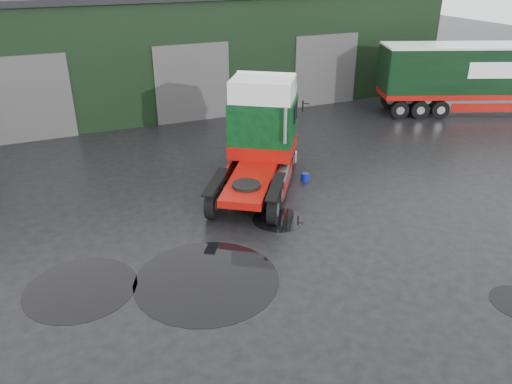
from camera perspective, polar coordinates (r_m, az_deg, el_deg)
ground at (r=14.73m, az=1.84°, el=-7.89°), size 100.00×100.00×0.00m
warehouse at (r=32.30m, az=-10.63°, el=16.38°), size 32.40×12.40×6.30m
hero_tractor at (r=18.04m, az=-0.14°, el=5.74°), size 5.86×6.84×3.99m
lorry_right at (r=30.67m, az=24.45°, el=11.67°), size 14.27×7.66×3.78m
wash_bucket at (r=19.80m, az=5.65°, el=1.73°), size 0.35×0.35×0.30m
tree_back_a at (r=41.20m, az=-25.90°, el=18.58°), size 4.40×4.40×9.50m
tree_back_b at (r=44.05m, az=-3.32°, el=19.91°), size 4.40×4.40×7.50m
puddle_0 at (r=14.01m, az=-5.65°, el=-9.97°), size 4.01×4.01×0.01m
puddle_1 at (r=16.88m, az=2.55°, el=-3.18°), size 1.75×1.75×0.01m
puddle_2 at (r=14.43m, az=-19.39°, el=-10.35°), size 2.99×2.99×0.01m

